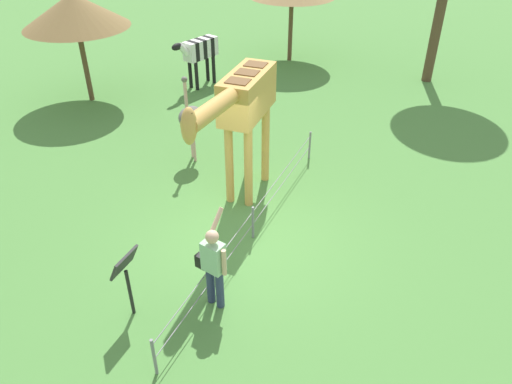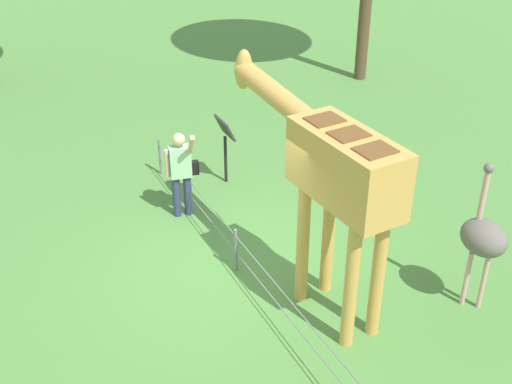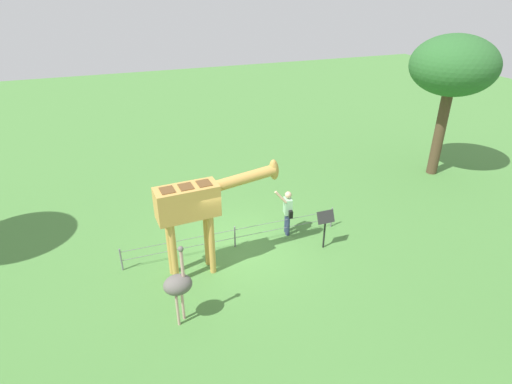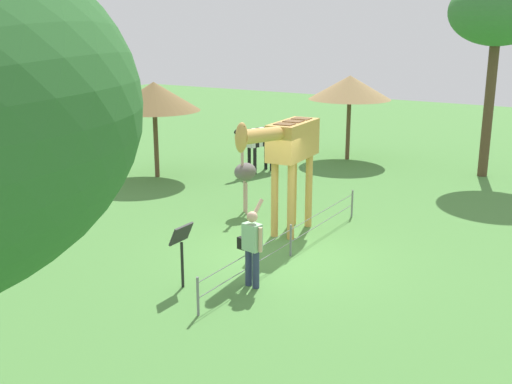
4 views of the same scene
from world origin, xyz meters
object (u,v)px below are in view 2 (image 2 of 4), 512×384
object	(u,v)px
giraffe	(332,169)
ostrich	(483,238)
info_sign	(225,137)
visitor	(181,170)

from	to	relation	value
giraffe	ostrich	size ratio (longest dim) A/B	1.62
ostrich	info_sign	distance (m)	5.19
giraffe	visitor	distance (m)	3.55
giraffe	ostrich	bearing A→B (deg)	-117.86
visitor	ostrich	xyz separation A→B (m)	(-4.15, -2.82, 0.27)
ostrich	info_sign	size ratio (longest dim) A/B	1.70
giraffe	info_sign	bearing A→B (deg)	-3.18
visitor	ostrich	size ratio (longest dim) A/B	0.77
visitor	info_sign	size ratio (longest dim) A/B	1.31
info_sign	ostrich	bearing A→B (deg)	-161.40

